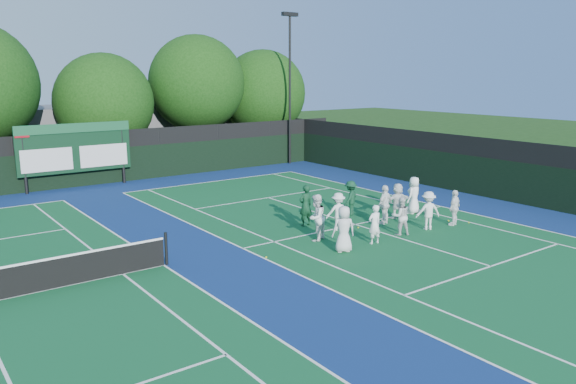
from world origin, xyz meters
TOP-DOWN VIEW (x-y plane):
  - ground at (0.00, 0.00)m, footprint 120.00×120.00m
  - court_apron at (-6.00, 1.00)m, footprint 34.00×32.00m
  - near_court at (0.00, 1.00)m, footprint 11.05×23.85m
  - back_fence at (-6.00, 16.00)m, footprint 34.00×0.08m
  - divider_fence_right at (9.00, 1.00)m, footprint 0.08×32.00m
  - scoreboard at (-7.01, 15.59)m, footprint 6.00×0.21m
  - clubhouse at (-2.00, 24.00)m, footprint 18.00×6.00m
  - light_pole_right at (7.50, 15.70)m, footprint 1.20×0.30m
  - tree_c at (-3.80, 19.58)m, footprint 6.05×6.05m
  - tree_d at (2.58, 19.58)m, footprint 6.50×6.50m
  - tree_e at (8.00, 19.58)m, footprint 6.29×6.29m
  - tennis_ball_0 at (-0.28, 0.54)m, footprint 0.07×0.07m
  - tennis_ball_2 at (3.98, -1.65)m, footprint 0.07×0.07m
  - tennis_ball_3 at (-5.40, -0.38)m, footprint 0.07×0.07m
  - tennis_ball_4 at (0.58, 4.94)m, footprint 0.07×0.07m
  - tennis_ball_5 at (3.54, -0.95)m, footprint 0.07×0.07m
  - player_front_0 at (-2.82, -1.39)m, footprint 0.95×0.80m
  - player_front_1 at (-1.26, -1.35)m, footprint 0.57×0.40m
  - player_front_2 at (0.37, -1.11)m, footprint 0.90×0.81m
  - player_front_3 at (1.84, -1.23)m, footprint 1.15×0.93m
  - player_front_4 at (3.21, -1.46)m, footprint 0.94×0.58m
  - player_back_0 at (-2.71, 0.26)m, footprint 1.05×0.96m
  - player_back_1 at (-1.12, 0.83)m, footprint 1.13×0.91m
  - player_back_2 at (1.10, 0.42)m, footprint 1.03×0.62m
  - player_back_3 at (2.19, 0.75)m, footprint 1.48×0.64m
  - player_back_4 at (3.43, 0.91)m, footprint 0.91×0.70m
  - coach_left at (-1.77, 2.09)m, footprint 0.63×0.42m
  - coach_right at (0.91, 2.32)m, footprint 1.15×0.94m

SIDE VIEW (x-z plane):
  - ground at x=0.00m, z-range 0.00..0.00m
  - court_apron at x=-6.00m, z-range 0.00..0.01m
  - near_court at x=0.00m, z-range 0.01..0.01m
  - tennis_ball_0 at x=-0.28m, z-range 0.00..0.07m
  - tennis_ball_2 at x=3.98m, z-range 0.00..0.07m
  - tennis_ball_3 at x=-5.40m, z-range 0.00..0.07m
  - tennis_ball_4 at x=0.58m, z-range 0.00..0.07m
  - tennis_ball_5 at x=3.54m, z-range 0.00..0.07m
  - player_front_1 at x=-1.26m, z-range 0.00..1.47m
  - player_front_4 at x=3.21m, z-range 0.00..1.49m
  - player_front_2 at x=0.37m, z-range 0.00..1.51m
  - player_back_1 at x=-1.12m, z-range 0.00..1.52m
  - player_back_3 at x=2.19m, z-range 0.00..1.54m
  - coach_right at x=0.91m, z-range 0.00..1.55m
  - player_front_3 at x=1.84m, z-range 0.00..1.56m
  - player_back_2 at x=1.10m, z-range 0.00..1.64m
  - player_front_0 at x=-2.82m, z-range 0.00..1.65m
  - player_back_4 at x=3.43m, z-range 0.00..1.66m
  - coach_left at x=-1.77m, z-range 0.00..1.72m
  - player_back_0 at x=-2.71m, z-range 0.00..1.76m
  - back_fence at x=-6.00m, z-range -0.14..2.86m
  - divider_fence_right at x=9.00m, z-range -0.14..2.86m
  - clubhouse at x=-2.00m, z-range 0.00..4.00m
  - scoreboard at x=-7.01m, z-range 0.42..3.97m
  - tree_c at x=-3.80m, z-range 0.53..7.95m
  - tree_e at x=8.00m, z-range 0.64..8.53m
  - tree_d at x=2.58m, z-range 0.95..9.69m
  - light_pole_right at x=7.50m, z-range 1.24..11.36m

